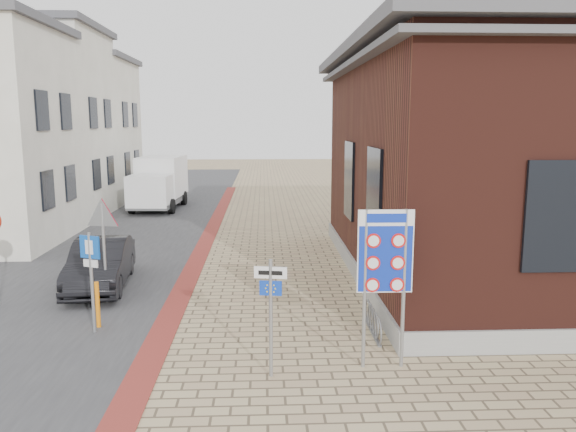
{
  "coord_description": "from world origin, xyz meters",
  "views": [
    {
      "loc": [
        0.26,
        -9.5,
        4.63
      ],
      "look_at": [
        0.89,
        4.83,
        2.2
      ],
      "focal_mm": 35.0,
      "sensor_mm": 36.0,
      "label": 1
    }
  ],
  "objects_px": {
    "parking_sign": "(91,266)",
    "essen_sign": "(271,301)",
    "border_sign": "(385,255)",
    "sedan": "(101,264)",
    "box_truck": "(159,182)",
    "bollard": "(98,305)"
  },
  "relations": [
    {
      "from": "parking_sign",
      "to": "essen_sign",
      "type": "bearing_deg",
      "value": -6.75
    },
    {
      "from": "border_sign",
      "to": "parking_sign",
      "type": "xyz_separation_m",
      "value": [
        -6.0,
        1.99,
        -0.67
      ]
    },
    {
      "from": "border_sign",
      "to": "essen_sign",
      "type": "xyz_separation_m",
      "value": [
        -2.12,
        -0.31,
        -0.76
      ]
    },
    {
      "from": "border_sign",
      "to": "essen_sign",
      "type": "relative_size",
      "value": 1.38
    },
    {
      "from": "essen_sign",
      "to": "parking_sign",
      "type": "distance_m",
      "value": 4.51
    },
    {
      "from": "sedan",
      "to": "border_sign",
      "type": "height_order",
      "value": "border_sign"
    },
    {
      "from": "sedan",
      "to": "box_truck",
      "type": "xyz_separation_m",
      "value": [
        -0.96,
        14.47,
        0.75
      ]
    },
    {
      "from": "sedan",
      "to": "box_truck",
      "type": "height_order",
      "value": "box_truck"
    },
    {
      "from": "sedan",
      "to": "parking_sign",
      "type": "distance_m",
      "value": 3.72
    },
    {
      "from": "box_truck",
      "to": "essen_sign",
      "type": "relative_size",
      "value": 2.44
    },
    {
      "from": "essen_sign",
      "to": "bollard",
      "type": "xyz_separation_m",
      "value": [
        -3.88,
        2.61,
        -0.9
      ]
    },
    {
      "from": "border_sign",
      "to": "bollard",
      "type": "height_order",
      "value": "border_sign"
    },
    {
      "from": "sedan",
      "to": "bollard",
      "type": "relative_size",
      "value": 3.81
    },
    {
      "from": "essen_sign",
      "to": "bollard",
      "type": "relative_size",
      "value": 2.05
    },
    {
      "from": "essen_sign",
      "to": "bollard",
      "type": "height_order",
      "value": "essen_sign"
    },
    {
      "from": "essen_sign",
      "to": "border_sign",
      "type": "bearing_deg",
      "value": 17.57
    },
    {
      "from": "parking_sign",
      "to": "sedan",
      "type": "bearing_deg",
      "value": 127.29
    },
    {
      "from": "box_truck",
      "to": "essen_sign",
      "type": "xyz_separation_m",
      "value": [
        5.67,
        -20.3,
        0.02
      ]
    },
    {
      "from": "box_truck",
      "to": "essen_sign",
      "type": "distance_m",
      "value": 21.08
    },
    {
      "from": "sedan",
      "to": "essen_sign",
      "type": "bearing_deg",
      "value": -57.1
    },
    {
      "from": "sedan",
      "to": "bollard",
      "type": "bearing_deg",
      "value": -81.48
    },
    {
      "from": "border_sign",
      "to": "bollard",
      "type": "bearing_deg",
      "value": 159.6
    }
  ]
}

